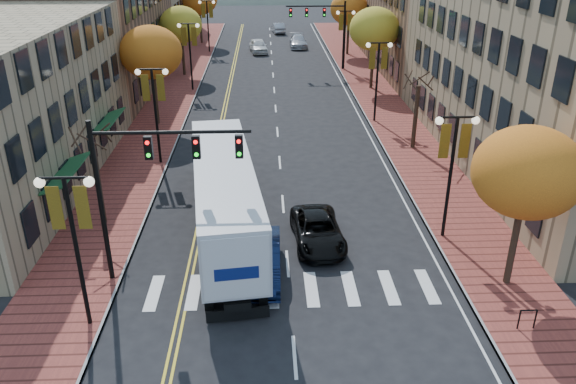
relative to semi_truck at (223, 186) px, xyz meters
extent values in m
plane|color=black|center=(2.94, -7.35, -2.31)|extent=(200.00, 200.00, 0.00)
cube|color=brown|center=(-6.06, 25.15, -2.24)|extent=(4.00, 85.00, 0.15)
cube|color=brown|center=(11.94, 25.15, -2.24)|extent=(4.00, 85.00, 0.15)
cube|color=brown|center=(-14.06, 28.65, 3.19)|extent=(12.00, 24.00, 11.00)
cube|color=#9E8966|center=(-14.06, 53.65, 2.44)|extent=(12.00, 26.00, 9.50)
cube|color=brown|center=(21.44, 34.65, 2.69)|extent=(15.00, 24.00, 10.00)
cylinder|color=#382619|center=(-6.06, 0.65, -0.06)|extent=(0.28, 0.28, 4.20)
cylinder|color=#382619|center=(-6.06, 16.65, 0.29)|extent=(0.28, 0.28, 4.90)
ellipsoid|color=orange|center=(-6.06, 16.65, 3.15)|extent=(4.48, 4.48, 3.81)
cylinder|color=#382619|center=(-6.06, 32.65, 0.11)|extent=(0.28, 0.28, 4.55)
ellipsoid|color=gold|center=(-6.06, 32.65, 2.76)|extent=(4.16, 4.16, 3.54)
cylinder|color=#382619|center=(-6.06, 50.65, 0.36)|extent=(0.28, 0.28, 5.04)
cylinder|color=#382619|center=(11.94, -5.35, 0.11)|extent=(0.28, 0.28, 4.55)
ellipsoid|color=orange|center=(11.94, -5.35, 2.76)|extent=(4.16, 4.16, 3.54)
cylinder|color=#382619|center=(11.94, 10.65, -0.06)|extent=(0.28, 0.28, 4.20)
cylinder|color=#382619|center=(11.94, 26.65, 0.29)|extent=(0.28, 0.28, 4.90)
ellipsoid|color=gold|center=(11.94, 26.65, 3.15)|extent=(4.48, 4.48, 3.81)
cylinder|color=#382619|center=(11.94, 42.65, 0.22)|extent=(0.28, 0.28, 4.76)
ellipsoid|color=orange|center=(11.94, 42.65, 2.99)|extent=(4.35, 4.35, 3.70)
cylinder|color=black|center=(-4.56, -7.35, 0.69)|extent=(0.16, 0.16, 6.00)
cylinder|color=black|center=(-4.56, -7.35, 3.69)|extent=(1.60, 0.10, 0.10)
sphere|color=#FFF2CC|center=(-5.36, -7.35, 3.54)|extent=(0.36, 0.36, 0.36)
sphere|color=#FFF2CC|center=(-3.76, -7.35, 3.54)|extent=(0.36, 0.36, 0.36)
cube|color=#BA8D18|center=(-5.01, -7.35, 2.59)|extent=(0.45, 0.03, 1.60)
cube|color=#BA8D18|center=(-4.11, -7.35, 2.59)|extent=(0.45, 0.03, 1.60)
cylinder|color=black|center=(-4.56, 8.65, 0.69)|extent=(0.16, 0.16, 6.00)
cylinder|color=black|center=(-4.56, 8.65, 3.69)|extent=(1.60, 0.10, 0.10)
sphere|color=#FFF2CC|center=(-5.36, 8.65, 3.54)|extent=(0.36, 0.36, 0.36)
sphere|color=#FFF2CC|center=(-3.76, 8.65, 3.54)|extent=(0.36, 0.36, 0.36)
cube|color=#BA8D18|center=(-5.01, 8.65, 2.59)|extent=(0.45, 0.03, 1.60)
cube|color=#BA8D18|center=(-4.11, 8.65, 2.59)|extent=(0.45, 0.03, 1.60)
cylinder|color=black|center=(-4.56, 26.65, 0.69)|extent=(0.16, 0.16, 6.00)
cylinder|color=black|center=(-4.56, 26.65, 3.69)|extent=(1.60, 0.10, 0.10)
sphere|color=#FFF2CC|center=(-5.36, 26.65, 3.54)|extent=(0.36, 0.36, 0.36)
sphere|color=#FFF2CC|center=(-3.76, 26.65, 3.54)|extent=(0.36, 0.36, 0.36)
cube|color=#BA8D18|center=(-5.01, 26.65, 2.59)|extent=(0.45, 0.03, 1.60)
cube|color=#BA8D18|center=(-4.11, 26.65, 2.59)|extent=(0.45, 0.03, 1.60)
cylinder|color=black|center=(-4.56, 44.65, 0.69)|extent=(0.16, 0.16, 6.00)
cylinder|color=black|center=(-4.56, 44.65, 3.69)|extent=(1.60, 0.10, 0.10)
sphere|color=#FFF2CC|center=(-5.36, 44.65, 3.54)|extent=(0.36, 0.36, 0.36)
sphere|color=#FFF2CC|center=(-3.76, 44.65, 3.54)|extent=(0.36, 0.36, 0.36)
cube|color=#BA8D18|center=(-5.01, 44.65, 2.59)|extent=(0.45, 0.03, 1.60)
cube|color=#BA8D18|center=(-4.11, 44.65, 2.59)|extent=(0.45, 0.03, 1.60)
cylinder|color=black|center=(10.44, -1.35, 0.69)|extent=(0.16, 0.16, 6.00)
cylinder|color=black|center=(10.44, -1.35, 3.69)|extent=(1.60, 0.10, 0.10)
sphere|color=#FFF2CC|center=(9.64, -1.35, 3.54)|extent=(0.36, 0.36, 0.36)
sphere|color=#FFF2CC|center=(11.24, -1.35, 3.54)|extent=(0.36, 0.36, 0.36)
cube|color=#BA8D18|center=(9.99, -1.35, 2.59)|extent=(0.45, 0.03, 1.60)
cube|color=#BA8D18|center=(10.89, -1.35, 2.59)|extent=(0.45, 0.03, 1.60)
cylinder|color=black|center=(10.44, 16.65, 0.69)|extent=(0.16, 0.16, 6.00)
cylinder|color=black|center=(10.44, 16.65, 3.69)|extent=(1.60, 0.10, 0.10)
sphere|color=#FFF2CC|center=(9.64, 16.65, 3.54)|extent=(0.36, 0.36, 0.36)
sphere|color=#FFF2CC|center=(11.24, 16.65, 3.54)|extent=(0.36, 0.36, 0.36)
cube|color=#BA8D18|center=(9.99, 16.65, 2.59)|extent=(0.45, 0.03, 1.60)
cube|color=#BA8D18|center=(10.89, 16.65, 2.59)|extent=(0.45, 0.03, 1.60)
cylinder|color=black|center=(10.44, 34.65, 0.69)|extent=(0.16, 0.16, 6.00)
cylinder|color=black|center=(10.44, 34.65, 3.69)|extent=(1.60, 0.10, 0.10)
sphere|color=#FFF2CC|center=(9.64, 34.65, 3.54)|extent=(0.36, 0.36, 0.36)
sphere|color=#FFF2CC|center=(11.24, 34.65, 3.54)|extent=(0.36, 0.36, 0.36)
cube|color=#BA8D18|center=(9.99, 34.65, 2.59)|extent=(0.45, 0.03, 1.60)
cube|color=#BA8D18|center=(10.89, 34.65, 2.59)|extent=(0.45, 0.03, 1.60)
cylinder|color=black|center=(-4.46, -4.35, 1.19)|extent=(0.20, 0.20, 7.00)
cylinder|color=black|center=(-1.46, -4.35, 4.19)|extent=(6.00, 0.14, 0.14)
cube|color=black|center=(-2.36, -4.35, 3.59)|extent=(0.30, 0.25, 0.90)
sphere|color=#FF0C0C|center=(-2.36, -4.49, 3.84)|extent=(0.16, 0.16, 0.16)
cube|color=black|center=(-0.56, -4.35, 3.59)|extent=(0.30, 0.25, 0.90)
sphere|color=#FF0C0C|center=(-0.56, -4.49, 3.84)|extent=(0.16, 0.16, 0.16)
cube|color=black|center=(1.06, -4.35, 3.59)|extent=(0.30, 0.25, 0.90)
sphere|color=#FF0C0C|center=(1.06, -4.49, 3.84)|extent=(0.16, 0.16, 0.16)
cylinder|color=black|center=(10.34, 34.65, 1.19)|extent=(0.20, 0.20, 7.00)
cylinder|color=black|center=(7.34, 34.65, 4.19)|extent=(6.00, 0.14, 0.14)
cube|color=black|center=(8.24, 34.65, 3.59)|extent=(0.30, 0.25, 0.90)
sphere|color=#FF0C0C|center=(8.24, 34.51, 3.84)|extent=(0.16, 0.16, 0.16)
cube|color=black|center=(6.44, 34.65, 3.59)|extent=(0.30, 0.25, 0.90)
sphere|color=#FF0C0C|center=(6.44, 34.51, 3.84)|extent=(0.16, 0.16, 0.16)
cube|color=black|center=(4.82, 34.65, 3.59)|extent=(0.30, 0.25, 0.90)
sphere|color=#FF0C0C|center=(4.82, 34.51, 3.84)|extent=(0.16, 0.16, 0.16)
cube|color=black|center=(0.16, -1.26, -1.47)|extent=(2.58, 12.89, 0.35)
cube|color=silver|center=(0.16, -1.26, 0.26)|extent=(4.16, 13.09, 2.77)
cube|color=black|center=(-0.83, 6.60, -0.68)|extent=(2.82, 3.25, 2.47)
cylinder|color=black|center=(-0.23, -6.49, -1.82)|extent=(0.47, 1.03, 0.99)
cylinder|color=black|center=(1.83, -6.23, -1.82)|extent=(0.47, 1.03, 0.99)
cylinder|color=black|center=(-0.38, -5.31, -1.82)|extent=(0.47, 1.03, 0.99)
cylinder|color=black|center=(1.68, -5.06, -1.82)|extent=(0.47, 1.03, 0.99)
cylinder|color=black|center=(-1.71, 5.29, -1.82)|extent=(0.47, 1.03, 0.99)
cylinder|color=black|center=(0.35, 5.55, -1.82)|extent=(0.47, 1.03, 0.99)
cylinder|color=black|center=(-1.98, 7.45, -1.82)|extent=(0.47, 1.03, 0.99)
cylinder|color=black|center=(0.08, 7.71, -1.82)|extent=(0.47, 1.03, 0.99)
imported|color=#0D1736|center=(1.76, -4.23, -1.52)|extent=(1.74, 4.82, 1.58)
imported|color=black|center=(4.42, -1.58, -1.65)|extent=(2.49, 4.89, 1.32)
imported|color=silver|center=(1.38, 44.47, -1.51)|extent=(2.46, 4.90, 1.60)
imported|color=#A5A7AD|center=(6.38, 47.73, -1.57)|extent=(2.14, 5.16, 1.49)
imported|color=#A4A4AC|center=(4.16, 58.92, -1.59)|extent=(2.03, 4.52, 1.44)
camera|label=1|loc=(2.08, -24.47, 10.99)|focal=35.00mm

